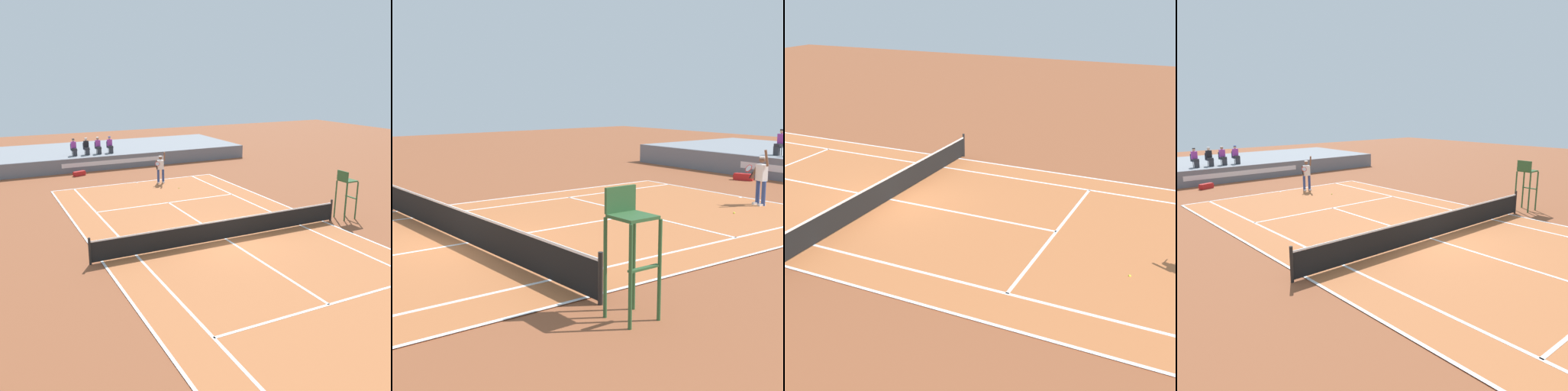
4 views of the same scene
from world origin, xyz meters
TOP-DOWN VIEW (x-y plane):
  - ground_plane at (0.00, 0.00)m, footprint 80.00×80.00m
  - court at (0.00, 0.00)m, footprint 11.08×23.88m
  - net at (0.00, 0.00)m, footprint 11.98×0.10m
  - tennis_ball at (1.84, 9.10)m, footprint 0.07×0.07m

SIDE VIEW (x-z plane):
  - ground_plane at x=0.00m, z-range 0.00..0.00m
  - court at x=0.00m, z-range 0.00..0.02m
  - tennis_ball at x=1.84m, z-range 0.00..0.07m
  - net at x=0.00m, z-range -0.01..1.06m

